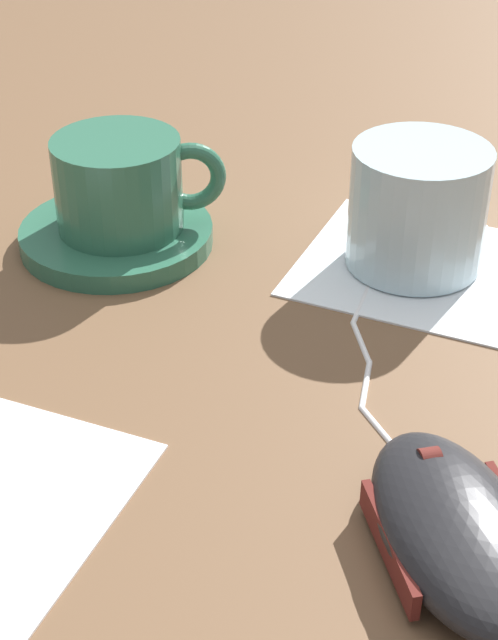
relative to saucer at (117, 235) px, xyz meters
The scene contains 7 objects.
ground_plane 0.16m from the saucer, 42.53° to the right, with size 3.00×3.00×0.00m, color brown.
saucer is the anchor object (origin of this frame).
coffee_cup 0.04m from the saucer, 21.25° to the left, with size 0.11×0.08×0.06m.
computer_mouse 0.31m from the saucer, 49.50° to the right, with size 0.10×0.13×0.03m.
mouse_cable 0.19m from the saucer, 17.49° to the right, with size 0.08×0.24×0.00m.
napkin_under_glass 0.19m from the saucer, ahead, with size 0.14×0.14×0.00m, color white.
drinking_glass 0.19m from the saucer, ahead, with size 0.08×0.08×0.08m, color silver.
Camera 1 is at (0.04, -0.43, 0.31)m, focal length 55.00 mm.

